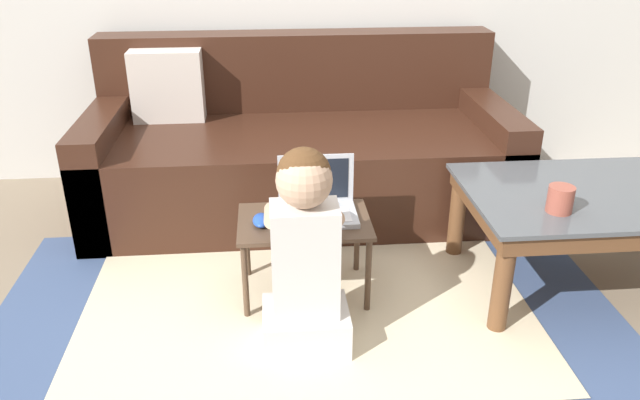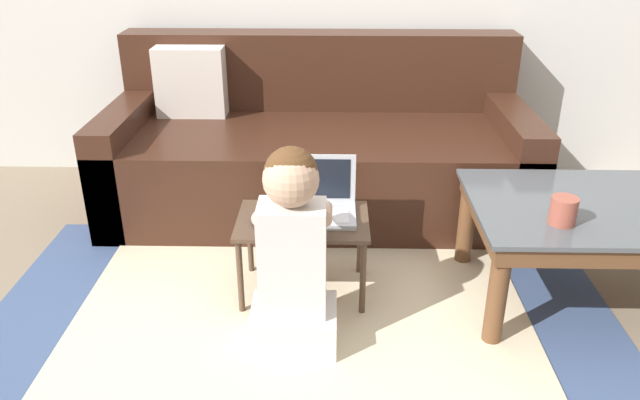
% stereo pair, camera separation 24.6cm
% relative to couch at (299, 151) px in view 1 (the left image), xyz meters
% --- Properties ---
extents(ground_plane, '(16.00, 16.00, 0.00)m').
position_rel_couch_xyz_m(ground_plane, '(0.10, -1.02, -0.29)').
color(ground_plane, '#7F705B').
extents(area_rug, '(2.44, 1.48, 0.01)m').
position_rel_couch_xyz_m(area_rug, '(-0.03, -1.05, -0.29)').
color(area_rug, '#3D517A').
rests_on(area_rug, ground_plane).
extents(couch, '(2.10, 0.94, 0.85)m').
position_rel_couch_xyz_m(couch, '(0.00, 0.00, 0.00)').
color(couch, '#381E14').
rests_on(couch, ground_plane).
extents(coffee_table, '(1.00, 0.68, 0.43)m').
position_rel_couch_xyz_m(coffee_table, '(1.12, -0.90, 0.07)').
color(coffee_table, '#4C5156').
rests_on(coffee_table, ground_plane).
extents(laptop_desk, '(0.52, 0.35, 0.34)m').
position_rel_couch_xyz_m(laptop_desk, '(-0.03, -0.88, 0.00)').
color(laptop_desk, '#4C3828').
rests_on(laptop_desk, ground_plane).
extents(laptop, '(0.30, 0.22, 0.23)m').
position_rel_couch_xyz_m(laptop, '(0.03, -0.84, 0.08)').
color(laptop, '#B7BCC6').
rests_on(laptop, laptop_desk).
extents(computer_mouse, '(0.06, 0.11, 0.03)m').
position_rel_couch_xyz_m(computer_mouse, '(-0.20, -0.90, 0.06)').
color(computer_mouse, '#234CB2').
rests_on(computer_mouse, laptop_desk).
extents(person_seated, '(0.31, 0.41, 0.76)m').
position_rel_couch_xyz_m(person_seated, '(-0.05, -1.21, 0.08)').
color(person_seated, silver).
rests_on(person_seated, ground_plane).
extents(cup_on_table, '(0.10, 0.10, 0.10)m').
position_rel_couch_xyz_m(cup_on_table, '(0.90, -1.07, 0.18)').
color(cup_on_table, '#994C3D').
rests_on(cup_on_table, coffee_table).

